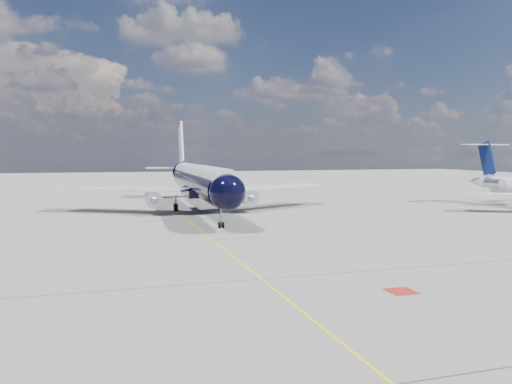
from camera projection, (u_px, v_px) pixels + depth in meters
The scene contains 4 objects.
ground at pixel (180, 215), 64.62m from camera, with size 320.00×320.00×0.00m, color gray.
taxiway_centerline at pixel (186, 219), 59.85m from camera, with size 0.16×160.00×0.01m, color yellow.
red_marking at pixel (401, 291), 28.42m from camera, with size 1.60×1.60×0.01m, color maroon.
main_airliner at pixel (198, 180), 68.97m from camera, with size 38.84×47.27×13.66m.
Camera 1 is at (-9.23, -34.30, 7.81)m, focal length 35.00 mm.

